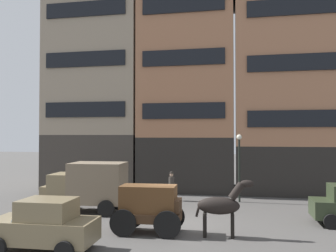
# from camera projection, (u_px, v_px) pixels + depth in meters

# --- Properties ---
(ground_plane) EXTENTS (120.00, 120.00, 0.00)m
(ground_plane) POSITION_uv_depth(u_px,v_px,m) (180.00, 224.00, 16.06)
(ground_plane) COLOR #4C4947
(building_far_left) EXTENTS (7.77, 6.22, 15.62)m
(building_far_left) POSITION_uv_depth(u_px,v_px,m) (100.00, 88.00, 28.35)
(building_far_left) COLOR #38332D
(building_far_left) RESTS_ON ground_plane
(building_center_left) EXTENTS (7.33, 6.22, 15.45)m
(building_center_left) POSITION_uv_depth(u_px,v_px,m) (188.00, 87.00, 27.00)
(building_center_left) COLOR black
(building_center_left) RESTS_ON ground_plane
(building_center_right) EXTENTS (9.73, 6.22, 14.79)m
(building_center_right) POSITION_uv_depth(u_px,v_px,m) (300.00, 89.00, 25.47)
(building_center_right) COLOR black
(building_center_right) RESTS_ON ground_plane
(cargo_wagon) EXTENTS (2.96, 1.61, 1.98)m
(cargo_wagon) POSITION_uv_depth(u_px,v_px,m) (150.00, 205.00, 14.66)
(cargo_wagon) COLOR #3D2819
(cargo_wagon) RESTS_ON ground_plane
(draft_horse) EXTENTS (2.35, 0.66, 2.30)m
(draft_horse) POSITION_uv_depth(u_px,v_px,m) (221.00, 205.00, 14.12)
(draft_horse) COLOR black
(draft_horse) RESTS_ON ground_plane
(delivery_truck_near) EXTENTS (4.43, 2.30, 2.62)m
(delivery_truck_near) POSITION_uv_depth(u_px,v_px,m) (87.00, 185.00, 18.67)
(delivery_truck_near) COLOR #7A6B4C
(delivery_truck_near) RESTS_ON ground_plane
(sedan_parked_curb) EXTENTS (3.73, 1.92, 1.83)m
(sedan_parked_curb) POSITION_uv_depth(u_px,v_px,m) (44.00, 225.00, 12.39)
(sedan_parked_curb) COLOR #7A6B4C
(sedan_parked_curb) RESTS_ON ground_plane
(pedestrian_officer) EXTENTS (0.47, 0.47, 1.79)m
(pedestrian_officer) POSITION_uv_depth(u_px,v_px,m) (172.00, 185.00, 21.90)
(pedestrian_officer) COLOR #38332D
(pedestrian_officer) RESTS_ON ground_plane
(streetlamp_curbside) EXTENTS (0.32, 0.32, 4.12)m
(streetlamp_curbside) POSITION_uv_depth(u_px,v_px,m) (239.00, 158.00, 21.45)
(streetlamp_curbside) COLOR black
(streetlamp_curbside) RESTS_ON ground_plane
(fire_hydrant_curbside) EXTENTS (0.24, 0.24, 0.83)m
(fire_hydrant_curbside) POSITION_uv_depth(u_px,v_px,m) (66.00, 189.00, 23.62)
(fire_hydrant_curbside) COLOR maroon
(fire_hydrant_curbside) RESTS_ON ground_plane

